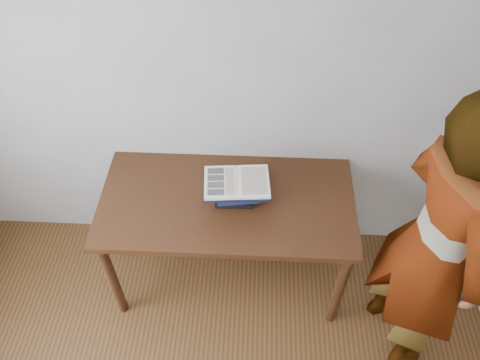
{
  "coord_description": "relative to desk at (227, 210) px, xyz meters",
  "views": [
    {
      "loc": [
        0.22,
        -0.35,
        2.9
      ],
      "look_at": [
        0.14,
        1.31,
        1.06
      ],
      "focal_mm": 35.0,
      "sensor_mm": 36.0,
      "label": 1
    }
  ],
  "objects": [
    {
      "name": "reader",
      "position": [
        1.06,
        -0.38,
        0.25
      ],
      "size": [
        0.64,
        0.8,
        1.91
      ],
      "primitive_type": "imported",
      "rotation": [
        0.0,
        0.0,
        1.86
      ],
      "color": "tan",
      "rests_on": "ground"
    },
    {
      "name": "open_book",
      "position": [
        0.06,
        -0.01,
        0.26
      ],
      "size": [
        0.39,
        0.29,
        0.03
      ],
      "rotation": [
        0.0,
        0.0,
        0.09
      ],
      "color": "black",
      "rests_on": "book_stack"
    },
    {
      "name": "book_stack",
      "position": [
        0.05,
        0.01,
        0.17
      ],
      "size": [
        0.27,
        0.21,
        0.15
      ],
      "color": "black",
      "rests_on": "desk"
    },
    {
      "name": "desk",
      "position": [
        0.0,
        0.0,
        0.0
      ],
      "size": [
        1.49,
        0.75,
        0.8
      ],
      "color": "#3F210F",
      "rests_on": "ground"
    }
  ]
}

